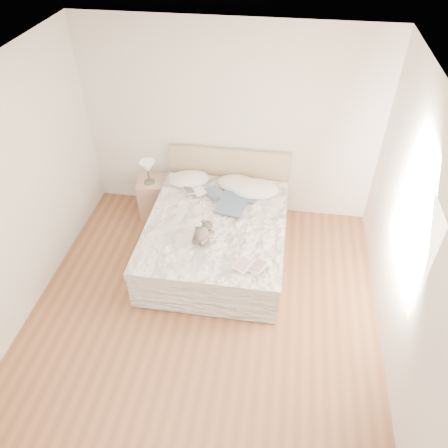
{
  "coord_description": "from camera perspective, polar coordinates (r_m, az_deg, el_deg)",
  "views": [
    {
      "loc": [
        0.73,
        -3.01,
        4.08
      ],
      "look_at": [
        0.11,
        1.05,
        0.62
      ],
      "focal_mm": 35.0,
      "sensor_mm": 36.0,
      "label": 1
    }
  ],
  "objects": [
    {
      "name": "nightstand",
      "position": [
        6.45,
        -9.03,
        3.5
      ],
      "size": [
        0.52,
        0.48,
        0.56
      ],
      "primitive_type": "cube",
      "rotation": [
        0.0,
        0.0,
        0.2
      ],
      "color": "tan",
      "rests_on": "floor"
    },
    {
      "name": "table_lamp",
      "position": [
        6.14,
        -9.94,
        7.25
      ],
      "size": [
        0.28,
        0.28,
        0.34
      ],
      "color": "#47433E",
      "rests_on": "nightstand"
    },
    {
      "name": "childrens_book",
      "position": [
        4.83,
        3.45,
        -5.46
      ],
      "size": [
        0.4,
        0.35,
        0.02
      ],
      "primitive_type": "cube",
      "rotation": [
        0.0,
        0.0,
        -0.43
      ],
      "color": "#FDF0CE",
      "rests_on": "bed"
    },
    {
      "name": "wall_back",
      "position": [
        5.96,
        0.75,
        12.91
      ],
      "size": [
        4.0,
        0.02,
        2.7
      ],
      "primitive_type": "cube",
      "color": "silver",
      "rests_on": "ground"
    },
    {
      "name": "bed",
      "position": [
        5.69,
        -0.84,
        -1.4
      ],
      "size": [
        1.72,
        2.14,
        1.0
      ],
      "color": "tan",
      "rests_on": "floor"
    },
    {
      "name": "floor",
      "position": [
        5.12,
        -3.03,
        -12.79
      ],
      "size": [
        4.0,
        4.5,
        0.0
      ],
      "primitive_type": "cube",
      "color": "brown",
      "rests_on": "ground"
    },
    {
      "name": "blouse",
      "position": [
        5.69,
        1.17,
        2.83
      ],
      "size": [
        0.67,
        0.7,
        0.02
      ],
      "primitive_type": null,
      "rotation": [
        0.0,
        0.0,
        -0.18
      ],
      "color": "#354463",
      "rests_on": "bed"
    },
    {
      "name": "pillow_middle",
      "position": [
        6.02,
        1.8,
        5.26
      ],
      "size": [
        0.64,
        0.51,
        0.17
      ],
      "primitive_type": "ellipsoid",
      "rotation": [
        0.0,
        0.0,
        -0.21
      ],
      "color": "silver",
      "rests_on": "bed"
    },
    {
      "name": "teddy_bear",
      "position": [
        5.13,
        -2.98,
        -1.85
      ],
      "size": [
        0.28,
        0.35,
        0.16
      ],
      "primitive_type": null,
      "rotation": [
        0.0,
        0.0,
        -0.21
      ],
      "color": "brown",
      "rests_on": "bed"
    },
    {
      "name": "photo_book",
      "position": [
        5.91,
        -3.88,
        4.32
      ],
      "size": [
        0.36,
        0.34,
        0.02
      ],
      "primitive_type": "cube",
      "rotation": [
        0.0,
        0.0,
        0.57
      ],
      "color": "white",
      "rests_on": "bed"
    },
    {
      "name": "window",
      "position": [
        4.41,
        23.36,
        -0.34
      ],
      "size": [
        0.02,
        1.3,
        1.1
      ],
      "primitive_type": "cube",
      "color": "white",
      "rests_on": "wall_right"
    },
    {
      "name": "pillow_left",
      "position": [
        6.13,
        -4.58,
        5.88
      ],
      "size": [
        0.66,
        0.55,
        0.17
      ],
      "primitive_type": "ellipsoid",
      "rotation": [
        0.0,
        0.0,
        0.3
      ],
      "color": "white",
      "rests_on": "bed"
    },
    {
      "name": "pillow_right",
      "position": [
        5.93,
        4.08,
        4.58
      ],
      "size": [
        0.68,
        0.51,
        0.19
      ],
      "primitive_type": "ellipsoid",
      "rotation": [
        0.0,
        0.0,
        0.1
      ],
      "color": "white",
      "rests_on": "bed"
    },
    {
      "name": "ceiling",
      "position": [
        3.38,
        -4.65,
        16.0
      ],
      "size": [
        4.0,
        4.5,
        0.0
      ],
      "primitive_type": "cube",
      "color": "white",
      "rests_on": "ground"
    },
    {
      "name": "wall_right",
      "position": [
        4.25,
        23.82,
        -3.97
      ],
      "size": [
        0.02,
        4.5,
        2.7
      ],
      "primitive_type": "cube",
      "color": "silver",
      "rests_on": "ground"
    }
  ]
}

